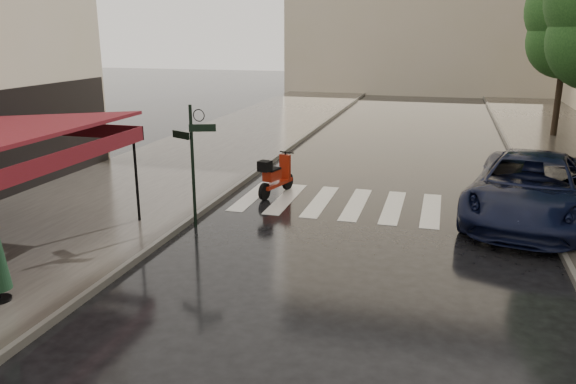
% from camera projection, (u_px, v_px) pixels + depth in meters
% --- Properties ---
extents(ground, '(120.00, 120.00, 0.00)m').
position_uv_depth(ground, '(188.00, 280.00, 11.23)').
color(ground, black).
rests_on(ground, ground).
extents(sidewalk_near, '(6.00, 60.00, 0.12)m').
position_uv_depth(sidewalk_near, '(214.00, 149.00, 23.48)').
color(sidewalk_near, '#38332D').
rests_on(sidewalk_near, ground).
extents(curb_near, '(0.12, 60.00, 0.16)m').
position_uv_depth(curb_near, '(284.00, 153.00, 22.69)').
color(curb_near, '#595651').
rests_on(curb_near, ground).
extents(curb_far, '(0.12, 60.00, 0.16)m').
position_uv_depth(curb_far, '(519.00, 166.00, 20.39)').
color(curb_far, '#595651').
rests_on(curb_far, ground).
extents(crosswalk, '(7.85, 3.20, 0.01)m').
position_uv_depth(crosswalk, '(374.00, 206.00, 16.01)').
color(crosswalk, silver).
rests_on(crosswalk, ground).
extents(signpost, '(1.17, 0.29, 3.10)m').
position_uv_depth(signpost, '(193.00, 156.00, 13.81)').
color(signpost, black).
rests_on(signpost, ground).
extents(tree_far, '(3.80, 3.80, 8.16)m').
position_uv_depth(tree_far, '(569.00, 16.00, 24.81)').
color(tree_far, black).
rests_on(tree_far, sidewalk_far).
extents(scooter, '(0.78, 1.82, 1.22)m').
position_uv_depth(scooter, '(275.00, 177.00, 16.92)').
color(scooter, black).
rests_on(scooter, ground).
extents(parked_car, '(4.02, 6.61, 1.71)m').
position_uv_depth(parked_car, '(530.00, 188.00, 14.62)').
color(parked_car, black).
rests_on(parked_car, ground).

